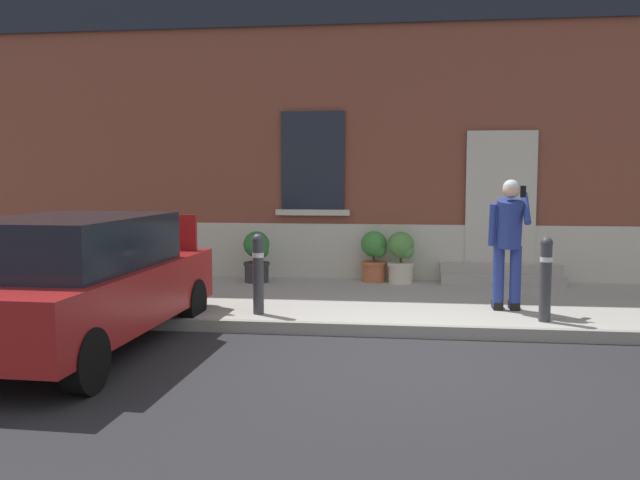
% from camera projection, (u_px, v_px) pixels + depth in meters
% --- Properties ---
extents(ground_plane, '(80.00, 80.00, 0.00)m').
position_uv_depth(ground_plane, '(401.00, 358.00, 7.17)').
color(ground_plane, '#232326').
extents(sidewalk, '(24.00, 3.60, 0.15)m').
position_uv_depth(sidewalk, '(402.00, 302.00, 9.93)').
color(sidewalk, '#99968E').
rests_on(sidewalk, ground).
extents(curb_edge, '(24.00, 0.12, 0.15)m').
position_uv_depth(curb_edge, '(401.00, 331.00, 8.09)').
color(curb_edge, gray).
rests_on(curb_edge, ground).
extents(building_facade, '(24.00, 1.52, 7.50)m').
position_uv_depth(building_facade, '(406.00, 76.00, 12.04)').
color(building_facade, brown).
rests_on(building_facade, ground).
extents(entrance_stoop, '(1.99, 0.64, 0.32)m').
position_uv_depth(entrance_stoop, '(501.00, 275.00, 11.22)').
color(entrance_stoop, '#9E998E').
rests_on(entrance_stoop, sidewalk).
extents(hatchback_car_red, '(1.88, 4.11, 1.50)m').
position_uv_depth(hatchback_car_red, '(78.00, 281.00, 7.39)').
color(hatchback_car_red, maroon).
rests_on(hatchback_car_red, ground).
extents(bollard_near_person, '(0.15, 0.15, 1.04)m').
position_uv_depth(bollard_near_person, '(546.00, 276.00, 8.22)').
color(bollard_near_person, '#333338').
rests_on(bollard_near_person, sidewalk).
extents(bollard_far_left, '(0.15, 0.15, 1.04)m').
position_uv_depth(bollard_far_left, '(258.00, 271.00, 8.67)').
color(bollard_far_left, '#333338').
rests_on(bollard_far_left, sidewalk).
extents(person_on_phone, '(0.51, 0.52, 1.74)m').
position_uv_depth(person_on_phone, '(508.00, 236.00, 8.84)').
color(person_on_phone, navy).
rests_on(person_on_phone, sidewalk).
extents(planter_olive, '(0.44, 0.44, 0.86)m').
position_uv_depth(planter_olive, '(143.00, 254.00, 11.43)').
color(planter_olive, '#606B38').
rests_on(planter_olive, sidewalk).
extents(planter_charcoal, '(0.44, 0.44, 0.86)m').
position_uv_depth(planter_charcoal, '(257.00, 255.00, 11.29)').
color(planter_charcoal, '#2D2D30').
rests_on(planter_charcoal, sidewalk).
extents(planter_terracotta, '(0.44, 0.44, 0.86)m').
position_uv_depth(planter_terracotta, '(374.00, 255.00, 11.36)').
color(planter_terracotta, '#B25B38').
rests_on(planter_terracotta, sidewalk).
extents(planter_cream, '(0.44, 0.44, 0.86)m').
position_uv_depth(planter_cream, '(401.00, 256.00, 11.20)').
color(planter_cream, beige).
rests_on(planter_cream, sidewalk).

